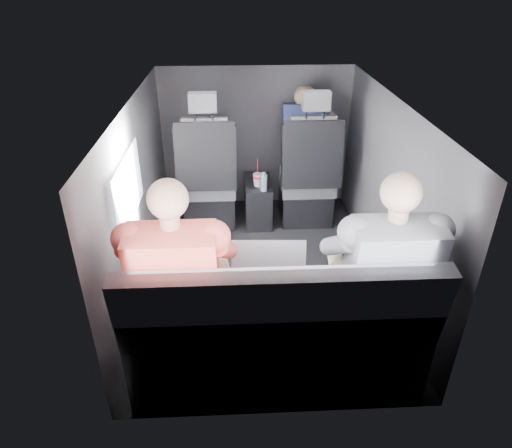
{
  "coord_description": "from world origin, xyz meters",
  "views": [
    {
      "loc": [
        -0.21,
        -2.95,
        2.11
      ],
      "look_at": [
        -0.07,
        -0.05,
        0.48
      ],
      "focal_mm": 32.0,
      "sensor_mm": 36.0,
      "label": 1
    }
  ],
  "objects_px": {
    "front_seat_left": "(209,184)",
    "center_console": "(258,201)",
    "laptop_silver": "(267,266)",
    "laptop_white": "(184,266)",
    "passenger_rear_right": "(379,275)",
    "soda_cup": "(258,180)",
    "passenger_front_right": "(303,137)",
    "rear_bench": "(277,339)",
    "water_bottle": "(264,182)",
    "passenger_rear_left": "(180,282)",
    "laptop_black": "(379,264)",
    "front_seat_right": "(307,182)"
  },
  "relations": [
    {
      "from": "front_seat_right",
      "to": "laptop_white",
      "type": "xyz_separation_m",
      "value": [
        -0.96,
        -1.64,
        0.24
      ]
    },
    {
      "from": "front_seat_left",
      "to": "passenger_rear_right",
      "type": "xyz_separation_m",
      "value": [
        1.01,
        -1.81,
        0.26
      ]
    },
    {
      "from": "laptop_silver",
      "to": "water_bottle",
      "type": "bearing_deg",
      "value": 86.88
    },
    {
      "from": "center_console",
      "to": "laptop_white",
      "type": "height_order",
      "value": "laptop_white"
    },
    {
      "from": "rear_bench",
      "to": "laptop_white",
      "type": "distance_m",
      "value": 0.66
    },
    {
      "from": "laptop_silver",
      "to": "laptop_black",
      "type": "height_order",
      "value": "laptop_silver"
    },
    {
      "from": "water_bottle",
      "to": "laptop_black",
      "type": "xyz_separation_m",
      "value": [
        0.56,
        -1.52,
        0.16
      ]
    },
    {
      "from": "laptop_white",
      "to": "passenger_rear_left",
      "type": "height_order",
      "value": "passenger_rear_left"
    },
    {
      "from": "laptop_white",
      "to": "laptop_silver",
      "type": "xyz_separation_m",
      "value": [
        0.47,
        -0.03,
        0.0
      ]
    },
    {
      "from": "center_console",
      "to": "laptop_white",
      "type": "xyz_separation_m",
      "value": [
        -0.51,
        -1.68,
        0.44
      ]
    },
    {
      "from": "front_seat_left",
      "to": "passenger_front_right",
      "type": "height_order",
      "value": "front_seat_left"
    },
    {
      "from": "center_console",
      "to": "passenger_rear_left",
      "type": "bearing_deg",
      "value": -105.69
    },
    {
      "from": "water_bottle",
      "to": "laptop_white",
      "type": "bearing_deg",
      "value": -110.36
    },
    {
      "from": "rear_bench",
      "to": "water_bottle",
      "type": "xyz_separation_m",
      "value": [
        0.04,
        1.75,
        0.17
      ]
    },
    {
      "from": "front_seat_right",
      "to": "laptop_white",
      "type": "height_order",
      "value": "front_seat_right"
    },
    {
      "from": "front_seat_right",
      "to": "laptop_silver",
      "type": "xyz_separation_m",
      "value": [
        -0.49,
        -1.67,
        0.24
      ]
    },
    {
      "from": "front_seat_right",
      "to": "passenger_front_right",
      "type": "xyz_separation_m",
      "value": [
        -0.02,
        0.26,
        0.35
      ]
    },
    {
      "from": "rear_bench",
      "to": "passenger_front_right",
      "type": "distance_m",
      "value": 2.25
    },
    {
      "from": "front_seat_left",
      "to": "rear_bench",
      "type": "relative_size",
      "value": 0.79
    },
    {
      "from": "laptop_silver",
      "to": "laptop_white",
      "type": "bearing_deg",
      "value": 176.49
    },
    {
      "from": "passenger_rear_left",
      "to": "passenger_rear_right",
      "type": "height_order",
      "value": "passenger_rear_right"
    },
    {
      "from": "rear_bench",
      "to": "passenger_rear_right",
      "type": "xyz_separation_m",
      "value": [
        0.56,
        0.09,
        0.35
      ]
    },
    {
      "from": "soda_cup",
      "to": "passenger_front_right",
      "type": "bearing_deg",
      "value": 36.42
    },
    {
      "from": "passenger_front_right",
      "to": "rear_bench",
      "type": "bearing_deg",
      "value": -101.24
    },
    {
      "from": "passenger_rear_left",
      "to": "front_seat_left",
      "type": "bearing_deg",
      "value": 87.82
    },
    {
      "from": "front_seat_left",
      "to": "soda_cup",
      "type": "bearing_deg",
      "value": -8.52
    },
    {
      "from": "center_console",
      "to": "passenger_rear_left",
      "type": "xyz_separation_m",
      "value": [
        -0.52,
        -1.85,
        0.45
      ]
    },
    {
      "from": "water_bottle",
      "to": "passenger_front_right",
      "type": "bearing_deg",
      "value": 46.4
    },
    {
      "from": "center_console",
      "to": "rear_bench",
      "type": "relative_size",
      "value": 0.3
    },
    {
      "from": "water_bottle",
      "to": "laptop_white",
      "type": "xyz_separation_m",
      "value": [
        -0.55,
        -1.49,
        0.16
      ]
    },
    {
      "from": "laptop_white",
      "to": "rear_bench",
      "type": "bearing_deg",
      "value": -27.31
    },
    {
      "from": "center_console",
      "to": "laptop_black",
      "type": "height_order",
      "value": "laptop_black"
    },
    {
      "from": "passenger_rear_left",
      "to": "passenger_rear_right",
      "type": "distance_m",
      "value": 1.08
    },
    {
      "from": "rear_bench",
      "to": "center_console",
      "type": "bearing_deg",
      "value": 90.0
    },
    {
      "from": "water_bottle",
      "to": "passenger_rear_left",
      "type": "xyz_separation_m",
      "value": [
        -0.56,
        -1.66,
        0.18
      ]
    },
    {
      "from": "front_seat_right",
      "to": "laptop_silver",
      "type": "relative_size",
      "value": 3.08
    },
    {
      "from": "front_seat_left",
      "to": "center_console",
      "type": "distance_m",
      "value": 0.49
    },
    {
      "from": "soda_cup",
      "to": "passenger_front_right",
      "type": "xyz_separation_m",
      "value": [
        0.44,
        0.32,
        0.28
      ]
    },
    {
      "from": "soda_cup",
      "to": "water_bottle",
      "type": "height_order",
      "value": "soda_cup"
    },
    {
      "from": "center_console",
      "to": "laptop_silver",
      "type": "height_order",
      "value": "laptop_silver"
    },
    {
      "from": "passenger_rear_left",
      "to": "laptop_white",
      "type": "bearing_deg",
      "value": 87.72
    },
    {
      "from": "laptop_white",
      "to": "laptop_silver",
      "type": "height_order",
      "value": "laptop_silver"
    },
    {
      "from": "rear_bench",
      "to": "laptop_white",
      "type": "relative_size",
      "value": 3.34
    },
    {
      "from": "front_seat_left",
      "to": "center_console",
      "type": "relative_size",
      "value": 2.64
    },
    {
      "from": "front_seat_left",
      "to": "passenger_front_right",
      "type": "distance_m",
      "value": 0.98
    },
    {
      "from": "front_seat_left",
      "to": "laptop_black",
      "type": "height_order",
      "value": "front_seat_left"
    },
    {
      "from": "passenger_rear_right",
      "to": "soda_cup",
      "type": "bearing_deg",
      "value": 108.08
    },
    {
      "from": "passenger_rear_left",
      "to": "front_seat_right",
      "type": "bearing_deg",
      "value": 61.81
    },
    {
      "from": "soda_cup",
      "to": "passenger_front_right",
      "type": "distance_m",
      "value": 0.61
    },
    {
      "from": "rear_bench",
      "to": "water_bottle",
      "type": "bearing_deg",
      "value": 88.7
    }
  ]
}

